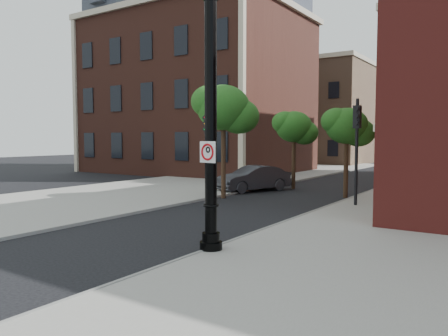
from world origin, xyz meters
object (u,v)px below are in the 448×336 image
Objects in this scene: parked_car at (253,178)px; traffic_signal_left at (207,139)px; lamppost at (211,129)px; traffic_signal_right at (357,134)px; no_parking_sign at (208,152)px.

traffic_signal_left is (0.07, -4.71, 2.33)m from parked_car.
traffic_signal_right is (0.86, 10.06, -0.08)m from lamppost.
traffic_signal_right is at bearing 2.77° from parked_car.
lamppost is at bearing -92.67° from traffic_signal_right.
lamppost is 14.40m from parked_car.
no_parking_sign is 0.12× the size of traffic_signal_right.
parked_car is at bearing 115.34° from lamppost.
traffic_signal_right is (0.83, 10.25, 0.52)m from no_parking_sign.
traffic_signal_right reaches higher than traffic_signal_left.
lamppost is 1.60× the size of parked_car.
traffic_signal_right is (6.92, -2.73, 2.56)m from parked_car.
traffic_signal_right is at bearing 85.12° from lamppost.
lamppost is 0.63m from no_parking_sign.
no_parking_sign is at bearing -80.83° from lamppost.
parked_car is (-6.06, 12.80, -2.64)m from lamppost.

